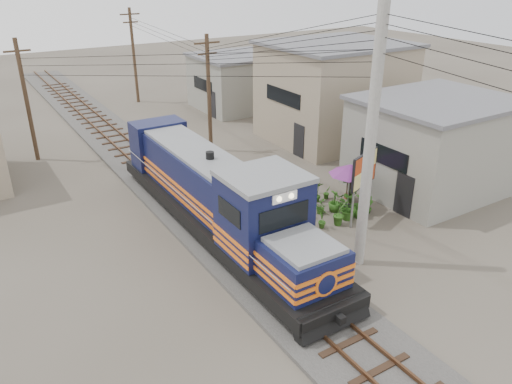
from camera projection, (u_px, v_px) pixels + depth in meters
ground at (277, 284)px, 18.17m from camera, size 120.00×120.00×0.00m
ballast at (169, 187)px, 25.86m from camera, size 3.60×70.00×0.16m
track at (169, 184)px, 25.79m from camera, size 1.15×70.00×0.12m
locomotive at (218, 197)px, 20.93m from camera, size 2.86×15.57×3.86m
utility_pole_main at (370, 141)px, 17.38m from camera, size 0.40×0.40×10.00m
wooden_pole_mid at (209, 92)px, 29.61m from camera, size 1.60×0.24×7.00m
wooden_pole_far at (134, 54)px, 40.45m from camera, size 1.60×0.24×7.50m
wooden_pole_left at (26, 99)px, 28.14m from camera, size 1.60×0.24×7.00m
power_lines at (167, 41)px, 21.51m from camera, size 9.65×19.00×3.30m
shophouse_front at (434, 144)px, 25.02m from camera, size 7.35×6.30×4.70m
shophouse_mid at (334, 92)px, 32.13m from camera, size 8.40×7.35×6.20m
shophouse_back at (237, 81)px, 39.55m from camera, size 6.30×6.30×4.20m
billboard at (364, 172)px, 21.67m from camera, size 2.01×0.85×3.25m
market_umbrella at (350, 170)px, 23.07m from camera, size 2.07×2.07×2.21m
vendor at (351, 184)px, 24.23m from camera, size 0.75×0.71×1.72m
plant_nursery at (329, 203)px, 23.09m from camera, size 3.34×3.32×1.14m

